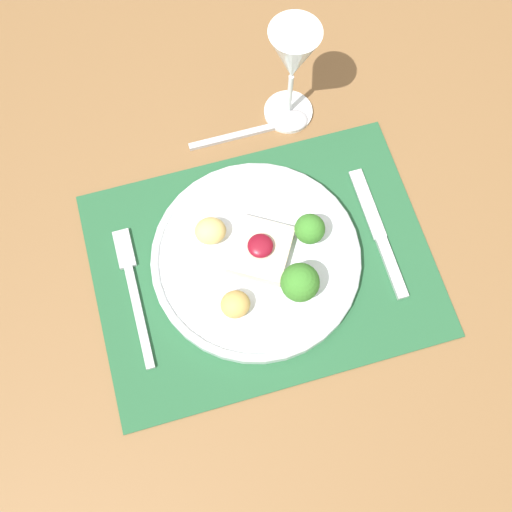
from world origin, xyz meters
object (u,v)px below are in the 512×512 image
knife (381,241)px  spoon (276,125)px  fork (133,286)px  dinner_plate (258,258)px  wine_glass_near (293,60)px

knife → spoon: 0.25m
fork → spoon: size_ratio=1.09×
dinner_plate → knife: size_ratio=1.44×
dinner_plate → spoon: (0.09, 0.21, -0.01)m
knife → wine_glass_near: size_ratio=1.12×
spoon → knife: bearing=-68.1°
dinner_plate → fork: 0.18m
knife → wine_glass_near: (-0.07, 0.25, 0.12)m
dinner_plate → knife: (0.18, -0.02, -0.01)m
dinner_plate → knife: 0.18m
spoon → wine_glass_near: size_ratio=1.03×
knife → spoon: (-0.09, 0.23, -0.00)m
fork → knife: size_ratio=1.00×
dinner_plate → spoon: bearing=67.1°
dinner_plate → spoon: size_ratio=1.56×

